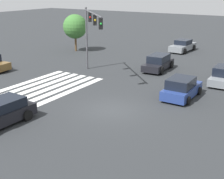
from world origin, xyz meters
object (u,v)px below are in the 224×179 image
(car_0, at_px, (182,88))
(car_3, at_px, (224,75))
(car_2, at_px, (158,63))
(traffic_signal_mast, at_px, (91,27))
(car_4, at_px, (183,46))
(tree_corner_b, at_px, (75,27))
(car_1, at_px, (0,113))

(car_0, xyz_separation_m, car_3, (-5.53, 1.78, -0.05))
(car_0, xyz_separation_m, car_2, (-6.60, -4.87, 0.00))
(traffic_signal_mast, distance_m, car_3, 12.36)
(car_4, xyz_separation_m, tree_corner_b, (7.21, -11.78, 2.44))
(car_3, bearing_deg, car_0, 161.03)
(tree_corner_b, bearing_deg, car_3, 77.70)
(car_1, bearing_deg, car_2, 172.21)
(car_0, distance_m, tree_corner_b, 20.60)
(car_4, bearing_deg, tree_corner_b, -55.14)
(traffic_signal_mast, distance_m, tree_corner_b, 12.47)
(car_3, bearing_deg, car_4, 33.47)
(car_1, xyz_separation_m, car_2, (-17.04, 2.67, 0.02))
(car_1, distance_m, car_4, 27.51)
(traffic_signal_mast, distance_m, car_2, 7.90)
(tree_corner_b, bearing_deg, traffic_signal_mast, 45.50)
(traffic_signal_mast, distance_m, car_0, 9.95)
(car_2, distance_m, tree_corner_b, 13.68)
(car_0, bearing_deg, tree_corner_b, 61.09)
(car_0, bearing_deg, car_3, -18.01)
(car_0, xyz_separation_m, car_1, (10.44, -7.54, -0.01))
(car_1, height_order, car_2, car_2)
(car_1, xyz_separation_m, car_3, (-15.98, 9.32, -0.04))
(car_0, bearing_deg, car_2, 36.24)
(car_2, bearing_deg, car_0, 33.41)
(tree_corner_b, bearing_deg, car_0, 61.28)
(car_0, distance_m, car_1, 12.88)
(car_1, height_order, car_3, car_3)
(traffic_signal_mast, height_order, tree_corner_b, traffic_signal_mast)
(car_2, relative_size, tree_corner_b, 0.99)
(car_1, height_order, car_4, car_1)
(car_0, bearing_deg, car_1, 143.99)
(car_4, bearing_deg, car_3, 38.02)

